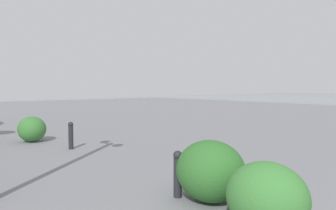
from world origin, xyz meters
name	(u,v)px	position (x,y,z in m)	size (l,w,h in m)	color
bollard_near	(178,173)	(3.08, -0.96, 0.35)	(0.13, 0.13, 0.67)	#232328
bollard_mid	(71,135)	(7.41, -1.19, 0.36)	(0.13, 0.13, 0.70)	#232328
shrub_low	(32,129)	(9.15, -0.77, 0.36)	(0.85, 0.77, 0.73)	#387533
shrub_round	(210,171)	(2.68, -1.20, 0.42)	(1.00, 0.90, 0.85)	#2D6628
shrub_wide	(267,197)	(1.66, -0.98, 0.39)	(0.91, 0.82, 0.77)	#387533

